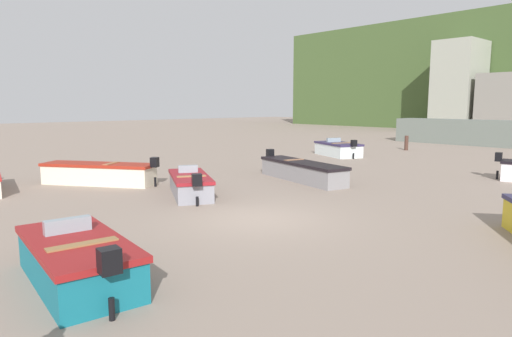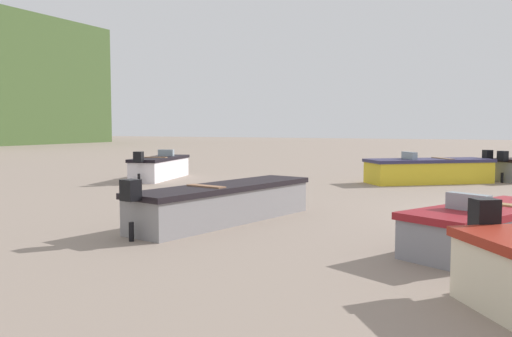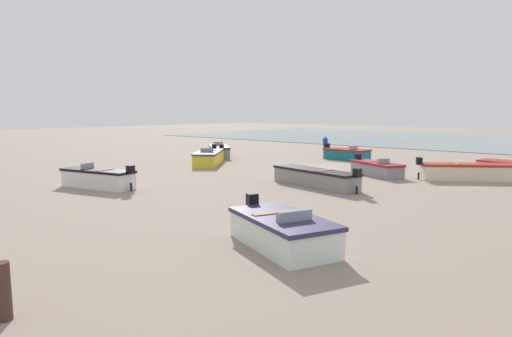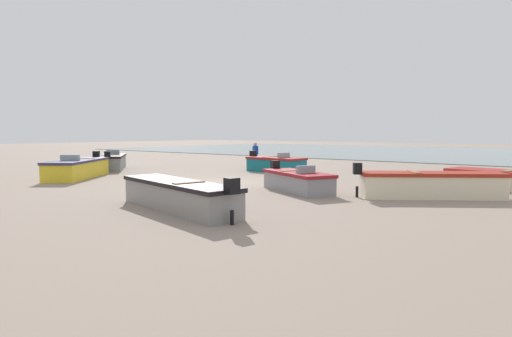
# 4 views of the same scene
# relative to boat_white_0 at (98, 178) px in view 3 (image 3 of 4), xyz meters

# --- Properties ---
(ground_plane) EXTENTS (160.00, 160.00, 0.00)m
(ground_plane) POSITION_rel_boat_white_0_xyz_m (-4.16, -13.30, -0.47)
(ground_plane) COLOR gray
(tidal_water) EXTENTS (80.00, 36.00, 0.06)m
(tidal_water) POSITION_rel_boat_white_0_xyz_m (-4.16, -49.30, -0.44)
(tidal_water) COLOR gray
(tidal_water) RESTS_ON ground
(boat_white_0) EXTENTS (4.33, 2.08, 1.22)m
(boat_white_0) POSITION_rel_boat_white_0_xyz_m (0.00, 0.00, 0.00)
(boat_white_0) COLOR white
(boat_white_0) RESTS_ON ground
(boat_grey_1) EXTENTS (4.10, 3.73, 1.22)m
(boat_grey_1) POSITION_rel_boat_white_0_xyz_m (6.00, -14.19, -0.00)
(boat_grey_1) COLOR gray
(boat_grey_1) RESTS_ON ground
(boat_cream_2) EXTENTS (4.68, 3.80, 1.22)m
(boat_cream_2) POSITION_rel_boat_white_0_xyz_m (-12.98, -14.33, -0.01)
(boat_cream_2) COLOR beige
(boat_cream_2) RESTS_ON ground
(boat_teal_3) EXTENTS (3.81, 1.89, 1.17)m
(boat_teal_3) POSITION_rel_boat_white_0_xyz_m (-2.95, -19.08, -0.03)
(boat_teal_3) COLOR #14697A
(boat_teal_3) RESTS_ON ground
(boat_grey_5) EXTENTS (5.44, 2.30, 1.18)m
(boat_grey_5) POSITION_rel_boat_white_0_xyz_m (-7.84, -7.28, -0.03)
(boat_grey_5) COLOR gray
(boat_grey_5) RESTS_ON ground
(boat_white_6) EXTENTS (3.91, 2.94, 1.19)m
(boat_white_6) POSITION_rel_boat_white_0_xyz_m (-12.69, 1.75, -0.02)
(boat_white_6) COLOR white
(boat_white_6) RESTS_ON ground
(boat_yellow_7) EXTENTS (4.16, 4.74, 1.24)m
(boat_yellow_7) POSITION_rel_boat_white_0_xyz_m (3.03, -10.27, 0.01)
(boat_yellow_7) COLOR yellow
(boat_yellow_7) RESTS_ON ground
(boat_grey_8) EXTENTS (3.75, 2.78, 1.09)m
(boat_grey_8) POSITION_rel_boat_white_0_xyz_m (-8.44, -12.81, -0.06)
(boat_grey_8) COLOR gray
(boat_grey_8) RESTS_ON ground
(mooring_post_near_water) EXTENTS (0.28, 0.28, 1.08)m
(mooring_post_near_water) POSITION_rel_boat_white_0_xyz_m (-11.54, 8.50, 0.07)
(mooring_post_near_water) COLOR #482E25
(mooring_post_near_water) RESTS_ON ground
(beach_walker_foreground) EXTENTS (0.54, 0.38, 1.62)m
(beach_walker_foreground) POSITION_rel_boat_white_0_xyz_m (0.56, -21.64, 0.48)
(beach_walker_foreground) COLOR black
(beach_walker_foreground) RESTS_ON ground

